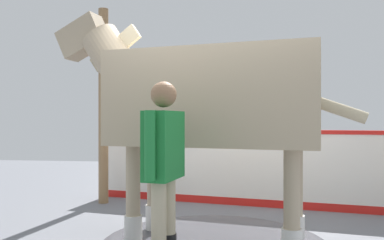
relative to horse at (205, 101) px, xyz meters
name	(u,v)px	position (x,y,z in m)	size (l,w,h in m)	color
barrier_wall	(247,170)	(1.94, -0.48, -1.01)	(1.02, 4.94, 1.21)	white
roof_post_near	(103,106)	(1.85, 1.84, 0.01)	(0.16, 0.16, 3.17)	olive
horse	(205,101)	(0.00, 0.00, 0.00)	(1.43, 3.55, 2.66)	tan
handler	(164,163)	(-1.00, 0.27, -0.59)	(0.67, 0.31, 1.70)	black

